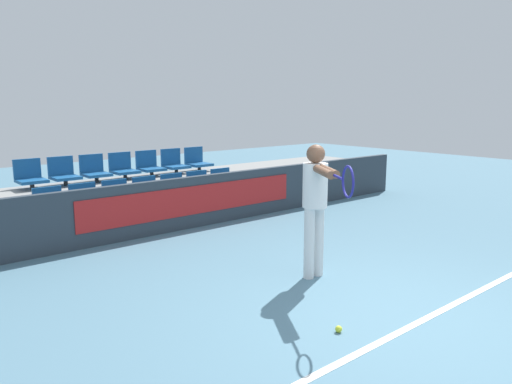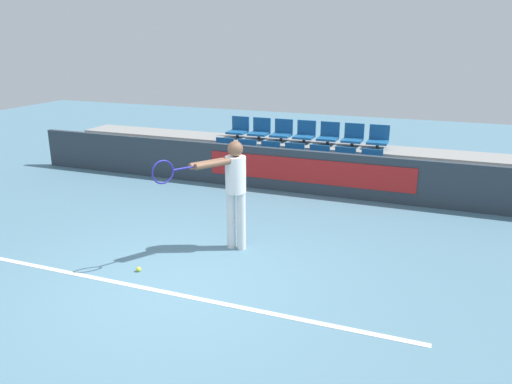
# 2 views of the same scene
# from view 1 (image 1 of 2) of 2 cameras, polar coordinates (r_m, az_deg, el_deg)

# --- Properties ---
(ground_plane) EXTENTS (30.00, 30.00, 0.00)m
(ground_plane) POSITION_cam_1_polar(r_m,az_deg,el_deg) (5.34, 16.15, -13.87)
(ground_plane) COLOR slate
(court_baseline) EXTENTS (6.25, 0.08, 0.01)m
(court_baseline) POSITION_cam_1_polar(r_m,az_deg,el_deg) (5.26, 17.58, -14.26)
(court_baseline) COLOR white
(court_baseline) RESTS_ON ground
(barrier_wall) EXTENTS (11.99, 0.14, 0.88)m
(barrier_wall) POSITION_cam_1_polar(r_m,az_deg,el_deg) (8.38, -9.95, -1.55)
(barrier_wall) COLOR #2D3842
(barrier_wall) RESTS_ON ground
(bleacher_tier_front) EXTENTS (11.59, 0.94, 0.36)m
(bleacher_tier_front) POSITION_cam_1_polar(r_m,az_deg,el_deg) (8.90, -11.77, -2.67)
(bleacher_tier_front) COLOR gray
(bleacher_tier_front) RESTS_ON ground
(bleacher_tier_middle) EXTENTS (11.59, 0.94, 0.71)m
(bleacher_tier_middle) POSITION_cam_1_polar(r_m,az_deg,el_deg) (9.68, -14.49, -0.65)
(bleacher_tier_middle) COLOR gray
(bleacher_tier_middle) RESTS_ON ground
(stadium_chair_0) EXTENTS (0.44, 0.45, 0.49)m
(stadium_chair_0) POSITION_cam_1_polar(r_m,az_deg,el_deg) (8.29, -22.40, -1.54)
(stadium_chair_0) COLOR #333333
(stadium_chair_0) RESTS_ON bleacher_tier_front
(stadium_chair_1) EXTENTS (0.44, 0.45, 0.49)m
(stadium_chair_1) POSITION_cam_1_polar(r_m,az_deg,el_deg) (8.47, -18.85, -1.06)
(stadium_chair_1) COLOR #333333
(stadium_chair_1) RESTS_ON bleacher_tier_front
(stadium_chair_2) EXTENTS (0.44, 0.45, 0.49)m
(stadium_chair_2) POSITION_cam_1_polar(r_m,az_deg,el_deg) (8.68, -15.46, -0.61)
(stadium_chair_2) COLOR #333333
(stadium_chair_2) RESTS_ON bleacher_tier_front
(stadium_chair_3) EXTENTS (0.44, 0.45, 0.49)m
(stadium_chair_3) POSITION_cam_1_polar(r_m,az_deg,el_deg) (8.93, -12.23, -0.17)
(stadium_chair_3) COLOR #333333
(stadium_chair_3) RESTS_ON bleacher_tier_front
(stadium_chair_4) EXTENTS (0.44, 0.45, 0.49)m
(stadium_chair_4) POSITION_cam_1_polar(r_m,az_deg,el_deg) (9.20, -9.19, 0.24)
(stadium_chair_4) COLOR #333333
(stadium_chair_4) RESTS_ON bleacher_tier_front
(stadium_chair_5) EXTENTS (0.44, 0.45, 0.49)m
(stadium_chair_5) POSITION_cam_1_polar(r_m,az_deg,el_deg) (9.49, -6.33, 0.62)
(stadium_chair_5) COLOR #333333
(stadium_chair_5) RESTS_ON bleacher_tier_front
(stadium_chair_6) EXTENTS (0.44, 0.45, 0.49)m
(stadium_chair_6) POSITION_cam_1_polar(r_m,az_deg,el_deg) (9.81, -3.65, 0.98)
(stadium_chair_6) COLOR #333333
(stadium_chair_6) RESTS_ON bleacher_tier_front
(stadium_chair_7) EXTENTS (0.44, 0.45, 0.49)m
(stadium_chair_7) POSITION_cam_1_polar(r_m,az_deg,el_deg) (9.12, -24.41, 1.61)
(stadium_chair_7) COLOR #333333
(stadium_chair_7) RESTS_ON bleacher_tier_middle
(stadium_chair_8) EXTENTS (0.44, 0.45, 0.49)m
(stadium_chair_8) POSITION_cam_1_polar(r_m,az_deg,el_deg) (9.28, -21.13, 1.98)
(stadium_chair_8) COLOR #333333
(stadium_chair_8) RESTS_ON bleacher_tier_middle
(stadium_chair_9) EXTENTS (0.44, 0.45, 0.49)m
(stadium_chair_9) POSITION_cam_1_polar(r_m,az_deg,el_deg) (9.48, -17.97, 2.33)
(stadium_chair_9) COLOR #333333
(stadium_chair_9) RESTS_ON bleacher_tier_middle
(stadium_chair_10) EXTENTS (0.44, 0.45, 0.49)m
(stadium_chair_10) POSITION_cam_1_polar(r_m,az_deg,el_deg) (9.70, -14.95, 2.66)
(stadium_chair_10) COLOR #333333
(stadium_chair_10) RESTS_ON bleacher_tier_middle
(stadium_chair_11) EXTENTS (0.44, 0.45, 0.49)m
(stadium_chair_11) POSITION_cam_1_polar(r_m,az_deg,el_deg) (9.95, -12.06, 2.97)
(stadium_chair_11) COLOR #333333
(stadium_chair_11) RESTS_ON bleacher_tier_middle
(stadium_chair_12) EXTENTS (0.44, 0.45, 0.49)m
(stadium_chair_12) POSITION_cam_1_polar(r_m,az_deg,el_deg) (10.22, -9.33, 3.26)
(stadium_chair_12) COLOR #333333
(stadium_chair_12) RESTS_ON bleacher_tier_middle
(stadium_chair_13) EXTENTS (0.44, 0.45, 0.49)m
(stadium_chair_13) POSITION_cam_1_polar(r_m,az_deg,el_deg) (10.51, -6.74, 3.52)
(stadium_chair_13) COLOR #333333
(stadium_chair_13) RESTS_ON bleacher_tier_middle
(tennis_player) EXTENTS (0.85, 1.28, 1.64)m
(tennis_player) POSITION_cam_1_polar(r_m,az_deg,el_deg) (6.00, 6.92, -0.67)
(tennis_player) COLOR silver
(tennis_player) RESTS_ON ground
(tennis_ball) EXTENTS (0.07, 0.07, 0.07)m
(tennis_ball) POSITION_cam_1_polar(r_m,az_deg,el_deg) (4.94, 9.43, -15.19)
(tennis_ball) COLOR #CCDB33
(tennis_ball) RESTS_ON ground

